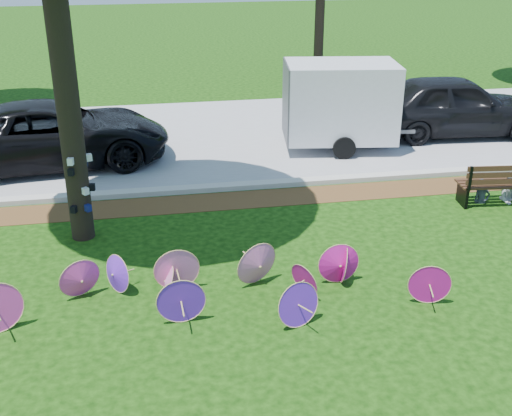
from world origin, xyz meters
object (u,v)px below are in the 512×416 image
Objects in this scene: dark_pickup at (455,105)px; park_bench at (500,182)px; parasol_pile at (216,281)px; cargo_trailer at (340,101)px; person_left at (484,181)px; black_van at (53,134)px.

dark_pickup reaches higher than park_bench.
parasol_pile is 7.24m from park_bench.
person_left is (2.00, -4.26, -0.79)m from cargo_trailer.
parasol_pile is at bearing -112.50° from cargo_trailer.
black_van is 1.99× the size of cargo_trailer.
cargo_trailer is 2.77× the size of person_left.
cargo_trailer is at bearing 103.20° from dark_pickup.
dark_pickup is at bearing 44.84° from parasol_pile.
cargo_trailer is 1.56× the size of park_bench.
parasol_pile is 1.46× the size of dark_pickup.
black_van reaches higher than park_bench.
cargo_trailer is 4.98m from park_bench.
person_left is at bearing 177.76° from park_bench.
dark_pickup is 3.71m from cargo_trailer.
dark_pickup is at bearing 81.14° from park_bench.
park_bench is (2.35, -4.31, -0.83)m from cargo_trailer.
cargo_trailer is 4.77m from person_left.
park_bench is (-1.29, -4.90, -0.39)m from dark_pickup.
park_bench is at bearing -8.76° from person_left.
dark_pickup is at bearing 70.68° from person_left.
parasol_pile is 2.58× the size of cargo_trailer.
cargo_trailer is at bearing 114.52° from person_left.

